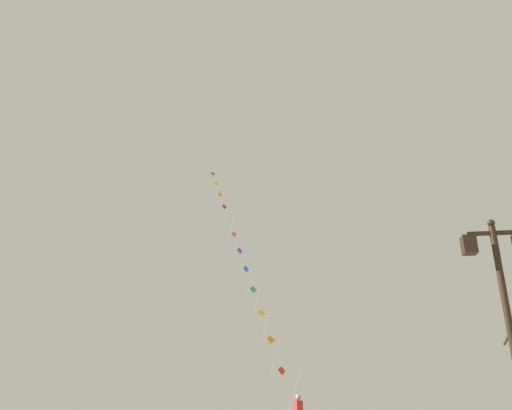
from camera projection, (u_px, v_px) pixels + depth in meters
The scene contains 2 objects.
twin_lantern_lamp_post at pixel (504, 292), 10.37m from camera, with size 1.34×0.28×5.14m.
kite_train at pixel (240, 252), 33.09m from camera, with size 8.20×17.03×20.41m.
Camera 1 is at (-0.89, -1.60, 1.45)m, focal length 35.37 mm.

